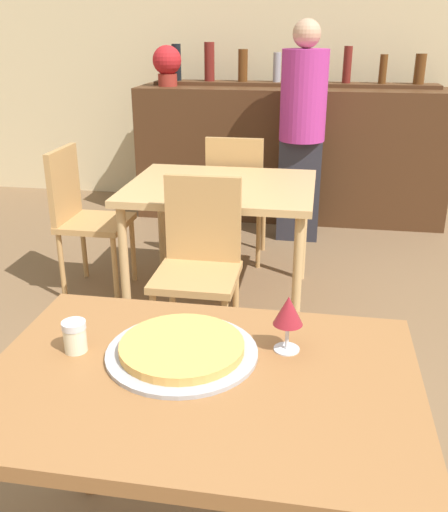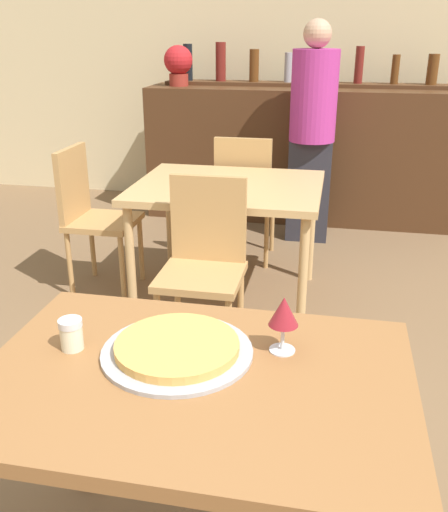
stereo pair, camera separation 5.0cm
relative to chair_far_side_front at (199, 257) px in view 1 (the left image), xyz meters
name	(u,v)px [view 1 (the left image)]	position (x,y,z in m)	size (l,w,h in m)	color
wall_back	(297,48)	(0.29, 2.88, 0.88)	(8.00, 0.05, 2.80)	beige
dining_table_near	(201,404)	(0.29, -1.35, 0.15)	(1.09, 0.76, 0.76)	brown
dining_table_far	(221,197)	(0.00, 0.61, 0.13)	(1.07, 0.89, 0.73)	tan
bar_counter	(290,154)	(0.29, 2.38, 0.03)	(2.60, 0.56, 1.11)	#4C2D19
bar_back_shelf	(288,76)	(0.25, 2.52, 0.66)	(2.39, 0.24, 0.35)	#4C2D19
chair_far_side_front	(199,257)	(0.00, 0.00, 0.00)	(0.40, 0.40, 0.90)	tan
chair_far_side_back	(236,191)	(0.00, 1.23, 0.00)	(0.40, 0.40, 0.90)	tan
chair_far_side_left	(82,211)	(-0.87, 0.61, 0.00)	(0.40, 0.40, 0.90)	tan
pizza_tray	(182,349)	(0.23, -1.27, 0.26)	(0.40, 0.40, 0.04)	#A3A3A8
cheese_shaker	(75,336)	(-0.06, -1.30, 0.28)	(0.06, 0.06, 0.09)	beige
person_standing	(302,127)	(0.41, 1.80, 0.36)	(0.34, 0.34, 1.63)	#2D2D38
wine_glass	(288,312)	(0.50, -1.20, 0.35)	(0.08, 0.08, 0.16)	silver
potted_plant	(167,63)	(-0.76, 2.33, 0.77)	(0.24, 0.24, 0.33)	maroon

